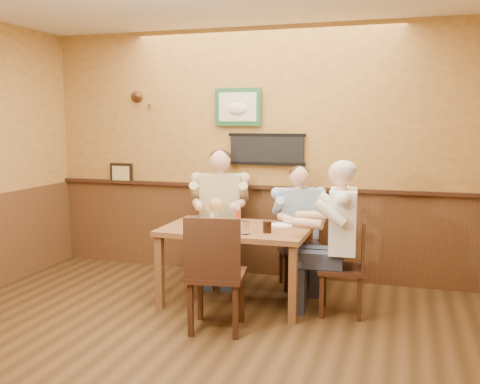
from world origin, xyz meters
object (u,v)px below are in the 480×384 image
object	(u,v)px
diner_tan_shirt	(221,222)
hot_sauce_bottle	(238,217)
water_glass_mid	(245,228)
chair_right_end	(342,266)
chair_near_side	(217,272)
chair_back_left	(221,239)
cola_tumbler	(267,227)
water_glass_left	(195,223)
diner_white_elder	(342,246)
diner_blue_polo	(298,233)
dining_table	(237,236)
chair_back_right	(298,249)
salt_shaker	(212,219)
pepper_shaker	(219,222)

from	to	relation	value
diner_tan_shirt	hot_sauce_bottle	world-z (taller)	diner_tan_shirt
diner_tan_shirt	water_glass_mid	world-z (taller)	diner_tan_shirt
chair_right_end	chair_near_side	distance (m)	1.19
chair_back_left	chair_near_side	xyz separation A→B (m)	(0.44, -1.37, 0.04)
diner_tan_shirt	cola_tumbler	distance (m)	1.13
chair_near_side	diner_tan_shirt	bearing A→B (deg)	-81.11
water_glass_left	water_glass_mid	size ratio (longest dim) A/B	1.10
diner_white_elder	diner_blue_polo	bearing A→B (deg)	-145.83
chair_right_end	diner_tan_shirt	world-z (taller)	diner_tan_shirt
chair_back_left	cola_tumbler	world-z (taller)	chair_back_left
dining_table	hot_sauce_bottle	xyz separation A→B (m)	(0.02, 0.01, 0.19)
chair_near_side	diner_tan_shirt	size ratio (longest dim) A/B	0.77
chair_right_end	cola_tumbler	bearing A→B (deg)	-82.27
chair_back_left	hot_sauce_bottle	distance (m)	0.87
chair_right_end	water_glass_left	xyz separation A→B (m)	(-1.35, -0.21, 0.37)
chair_back_right	diner_blue_polo	xyz separation A→B (m)	(0.00, 0.00, 0.18)
water_glass_left	hot_sauce_bottle	bearing A→B (deg)	33.94
water_glass_left	salt_shaker	size ratio (longest dim) A/B	1.32
dining_table	water_glass_mid	bearing A→B (deg)	-59.51
cola_tumbler	hot_sauce_bottle	world-z (taller)	hot_sauce_bottle
water_glass_mid	pepper_shaker	bearing A→B (deg)	142.84
dining_table	chair_near_side	world-z (taller)	chair_near_side
cola_tumbler	chair_back_left	bearing A→B (deg)	131.84
dining_table	chair_right_end	world-z (taller)	chair_right_end
chair_back_right	diner_white_elder	bearing A→B (deg)	-73.69
salt_shaker	hot_sauce_bottle	bearing A→B (deg)	-9.80
salt_shaker	pepper_shaker	bearing A→B (deg)	-40.92
chair_near_side	hot_sauce_bottle	bearing A→B (deg)	-96.55
chair_near_side	diner_white_elder	xyz separation A→B (m)	(0.97, 0.69, 0.14)
chair_back_left	hot_sauce_bottle	world-z (taller)	hot_sauce_bottle
diner_blue_polo	water_glass_left	world-z (taller)	diner_blue_polo
chair_back_right	hot_sauce_bottle	size ratio (longest dim) A/B	4.35
chair_back_left	chair_back_right	size ratio (longest dim) A/B	1.12
dining_table	chair_near_side	xyz separation A→B (m)	(0.05, -0.71, -0.16)
chair_back_left	diner_blue_polo	size ratio (longest dim) A/B	0.78
diner_blue_polo	chair_back_left	bearing A→B (deg)	156.17
water_glass_left	pepper_shaker	distance (m)	0.26
dining_table	chair_back_right	size ratio (longest dim) A/B	1.71
hot_sauce_bottle	salt_shaker	world-z (taller)	hot_sauce_bottle
chair_back_left	chair_near_side	bearing A→B (deg)	-85.59
water_glass_mid	dining_table	bearing A→B (deg)	120.49
chair_right_end	diner_tan_shirt	distance (m)	1.58
water_glass_mid	salt_shaker	xyz separation A→B (m)	(-0.45, 0.35, -0.01)
water_glass_mid	pepper_shaker	xyz separation A→B (m)	(-0.34, 0.26, -0.02)
diner_tan_shirt	water_glass_left	xyz separation A→B (m)	(0.06, -0.90, 0.16)
dining_table	chair_near_side	distance (m)	0.73
water_glass_mid	hot_sauce_bottle	world-z (taller)	hot_sauce_bottle
salt_shaker	diner_tan_shirt	bearing A→B (deg)	101.35
diner_blue_polo	cola_tumbler	size ratio (longest dim) A/B	11.10
chair_right_end	cola_tumbler	world-z (taller)	chair_right_end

